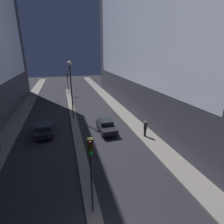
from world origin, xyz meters
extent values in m
cube|color=#383842|center=(11.58, 19.56, 14.66)|extent=(6.00, 39.13, 29.31)
cube|color=#66605B|center=(0.00, 20.48, 0.05)|extent=(0.90, 38.97, 0.10)
cylinder|color=black|center=(0.00, 2.65, 2.02)|extent=(0.12, 0.12, 3.83)
cube|color=#3D3814|center=(0.00, 2.65, 4.39)|extent=(0.32, 0.28, 0.90)
sphere|color=#4C0F0F|center=(0.00, 2.47, 4.69)|extent=(0.20, 0.20, 0.20)
sphere|color=#4C380A|center=(0.00, 2.47, 4.39)|extent=(0.20, 0.20, 0.20)
sphere|color=#1EEA4C|center=(0.00, 2.47, 4.09)|extent=(0.20, 0.20, 0.20)
cylinder|color=black|center=(0.00, 33.40, 2.02)|extent=(0.12, 0.12, 3.83)
cube|color=#3D3814|center=(0.00, 33.40, 4.39)|extent=(0.32, 0.28, 0.90)
sphere|color=#4C0F0F|center=(0.00, 33.22, 4.69)|extent=(0.20, 0.20, 0.20)
sphere|color=#4C380A|center=(0.00, 33.22, 4.39)|extent=(0.20, 0.20, 0.20)
sphere|color=#1EEA4C|center=(0.00, 33.22, 4.09)|extent=(0.20, 0.20, 0.20)
cylinder|color=black|center=(0.00, 18.46, 3.80)|extent=(0.16, 0.16, 7.40)
sphere|color=#F9EAB2|center=(0.00, 18.46, 7.65)|extent=(0.49, 0.49, 0.49)
cube|color=black|center=(-3.45, 14.40, 0.60)|extent=(1.79, 4.28, 0.55)
cube|color=black|center=(-3.45, 14.08, 1.12)|extent=(1.52, 1.93, 0.50)
cube|color=red|center=(-4.07, 12.26, 0.62)|extent=(0.14, 0.04, 0.10)
cube|color=red|center=(-2.82, 12.26, 0.62)|extent=(0.14, 0.04, 0.10)
cylinder|color=black|center=(-4.23, 15.73, 0.32)|extent=(0.22, 0.64, 0.64)
cylinder|color=black|center=(-2.66, 15.73, 0.32)|extent=(0.22, 0.64, 0.64)
cylinder|color=black|center=(-4.23, 13.08, 0.32)|extent=(0.22, 0.64, 0.64)
cylinder|color=black|center=(-2.66, 13.08, 0.32)|extent=(0.22, 0.64, 0.64)
cube|color=black|center=(3.45, 13.18, 0.60)|extent=(1.73, 4.01, 0.56)
cube|color=black|center=(3.45, 13.48, 1.13)|extent=(1.47, 1.80, 0.49)
cube|color=red|center=(2.84, 15.19, 0.63)|extent=(0.14, 0.04, 0.10)
cube|color=red|center=(4.05, 15.19, 0.63)|extent=(0.14, 0.04, 0.10)
cylinder|color=black|center=(2.69, 14.43, 0.32)|extent=(0.22, 0.64, 0.64)
cylinder|color=black|center=(4.20, 14.43, 0.32)|extent=(0.22, 0.64, 0.64)
cylinder|color=black|center=(2.69, 11.94, 0.32)|extent=(0.22, 0.64, 0.64)
cylinder|color=black|center=(4.20, 11.94, 0.32)|extent=(0.22, 0.64, 0.64)
cylinder|color=black|center=(7.18, 10.56, 0.56)|extent=(0.27, 0.27, 0.83)
cylinder|color=#232328|center=(7.18, 10.56, 1.35)|extent=(0.36, 0.36, 0.74)
sphere|color=beige|center=(7.18, 10.56, 1.84)|extent=(0.24, 0.24, 0.24)
camera|label=1|loc=(-1.05, -5.20, 8.94)|focal=28.00mm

